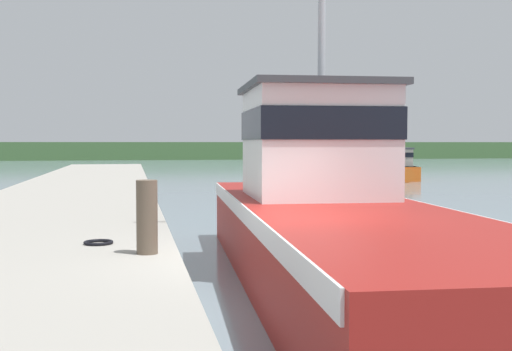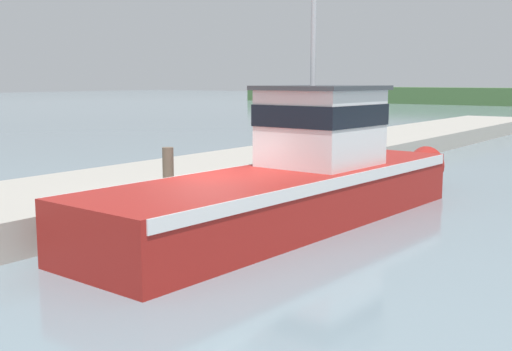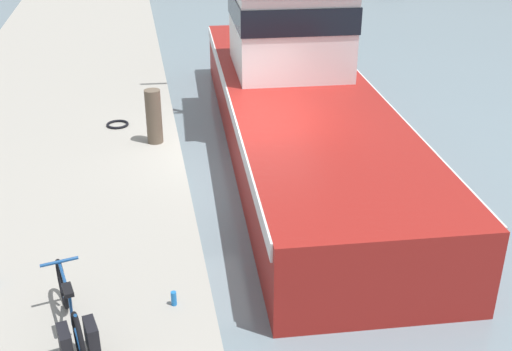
{
  "view_description": "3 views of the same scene",
  "coord_description": "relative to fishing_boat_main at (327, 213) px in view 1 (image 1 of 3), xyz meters",
  "views": [
    {
      "loc": [
        -2.04,
        -8.79,
        2.44
      ],
      "look_at": [
        -0.38,
        -0.25,
        2.0
      ],
      "focal_mm": 45.0,
      "sensor_mm": 36.0,
      "label": 1
    },
    {
      "loc": [
        10.13,
        -12.06,
        3.71
      ],
      "look_at": [
        -0.02,
        2.0,
        1.12
      ],
      "focal_mm": 45.0,
      "sensor_mm": 36.0,
      "label": 2
    },
    {
      "loc": [
        -2.06,
        -11.23,
        5.73
      ],
      "look_at": [
        -0.35,
        -2.2,
        1.26
      ],
      "focal_mm": 45.0,
      "sensor_mm": 36.0,
      "label": 3
    }
  ],
  "objects": [
    {
      "name": "fishing_boat_main",
      "position": [
        0.0,
        0.0,
        0.0
      ],
      "size": [
        3.85,
        14.7,
        8.54
      ],
      "rotation": [
        0.0,
        0.0,
        -0.06
      ],
      "color": "maroon",
      "rests_on": "ground_plane"
    },
    {
      "name": "boat_blue_far",
      "position": [
        13.82,
        29.18,
        -0.39
      ],
      "size": [
        3.34,
        7.15,
        2.14
      ],
      "rotation": [
        0.0,
        0.0,
        2.94
      ],
      "color": "orange",
      "rests_on": "ground_plane"
    },
    {
      "name": "ground_plane",
      "position": [
        -1.37,
        -2.13,
        -1.19
      ],
      "size": [
        320.0,
        320.0,
        0.0
      ],
      "primitive_type": "plane",
      "color": "gray"
    },
    {
      "name": "mooring_post",
      "position": [
        -3.2,
        -1.68,
        0.2
      ],
      "size": [
        0.3,
        0.3,
        1.06
      ],
      "primitive_type": "cylinder",
      "color": "brown",
      "rests_on": "dock_pier"
    },
    {
      "name": "far_shoreline",
      "position": [
        28.63,
        82.74,
        0.09
      ],
      "size": [
        180.0,
        5.0,
        2.54
      ],
      "primitive_type": "cube",
      "color": "#426638",
      "rests_on": "ground_plane"
    },
    {
      "name": "hose_coil",
      "position": [
        -3.93,
        -0.65,
        -0.3
      ],
      "size": [
        0.46,
        0.46,
        0.05
      ],
      "primitive_type": "torus",
      "color": "black",
      "rests_on": "dock_pier"
    }
  ]
}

